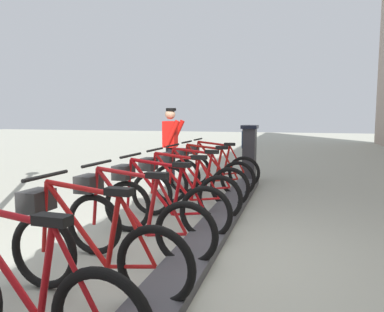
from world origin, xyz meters
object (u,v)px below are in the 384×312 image
(bike_docked_5, at_px, (131,220))
(bike_docked_7, at_px, (15,293))
(bike_docked_0, at_px, (216,167))
(bike_docked_6, at_px, (88,247))
(bike_docked_1, at_px, (206,173))
(worker_near_rack, at_px, (171,143))
(payment_kiosk, at_px, (249,152))
(bike_docked_3, at_px, (180,189))
(bike_docked_4, at_px, (160,202))
(bike_docked_2, at_px, (195,180))

(bike_docked_5, bearing_deg, bike_docked_7, 90.00)
(bike_docked_0, distance_m, bike_docked_6, 4.98)
(bike_docked_1, relative_size, bike_docked_5, 1.00)
(bike_docked_1, height_order, bike_docked_7, same)
(bike_docked_6, distance_m, worker_near_rack, 5.13)
(payment_kiosk, bearing_deg, bike_docked_3, 80.82)
(payment_kiosk, distance_m, bike_docked_3, 3.59)
(bike_docked_3, relative_size, bike_docked_6, 1.00)
(payment_kiosk, bearing_deg, bike_docked_4, 82.54)
(bike_docked_3, bearing_deg, bike_docked_0, -90.00)
(bike_docked_1, xyz_separation_m, bike_docked_5, (0.00, 3.32, 0.00))
(bike_docked_5, xyz_separation_m, bike_docked_6, (0.00, 0.83, 0.00))
(payment_kiosk, distance_m, bike_docked_5, 5.23)
(bike_docked_7, bearing_deg, bike_docked_6, -90.00)
(bike_docked_4, xyz_separation_m, bike_docked_6, (0.00, 1.66, 0.00))
(bike_docked_1, bearing_deg, bike_docked_3, 90.00)
(bike_docked_0, height_order, bike_docked_4, same)
(bike_docked_2, xyz_separation_m, bike_docked_4, (0.00, 1.66, 0.00))
(bike_docked_6, height_order, worker_near_rack, worker_near_rack)
(bike_docked_1, relative_size, bike_docked_3, 1.00)
(bike_docked_3, xyz_separation_m, bike_docked_6, (0.00, 2.49, 0.00))
(payment_kiosk, relative_size, bike_docked_3, 0.74)
(bike_docked_6, bearing_deg, bike_docked_0, -90.00)
(bike_docked_1, distance_m, bike_docked_5, 3.32)
(bike_docked_1, xyz_separation_m, bike_docked_7, (0.00, 4.98, 0.00))
(bike_docked_1, distance_m, bike_docked_6, 4.15)
(bike_docked_1, distance_m, bike_docked_7, 4.98)
(payment_kiosk, xyz_separation_m, worker_near_rack, (1.58, 1.02, 0.24))
(bike_docked_7, bearing_deg, worker_near_rack, -80.21)
(bike_docked_1, relative_size, worker_near_rack, 1.04)
(bike_docked_3, relative_size, bike_docked_7, 1.00)
(bike_docked_2, xyz_separation_m, bike_docked_7, (0.00, 4.15, 0.00))
(bike_docked_2, relative_size, bike_docked_7, 1.00)
(bike_docked_6, xyz_separation_m, bike_docked_7, (0.00, 0.83, 0.00))
(payment_kiosk, bearing_deg, bike_docked_2, 78.07)
(bike_docked_4, bearing_deg, worker_near_rack, -73.26)
(bike_docked_6, bearing_deg, payment_kiosk, -95.42)
(bike_docked_0, relative_size, bike_docked_1, 1.00)
(bike_docked_2, relative_size, bike_docked_3, 1.00)
(bike_docked_5, height_order, bike_docked_7, same)
(bike_docked_0, xyz_separation_m, bike_docked_3, (0.00, 2.49, 0.00))
(bike_docked_3, bearing_deg, bike_docked_7, 90.00)
(bike_docked_7, bearing_deg, bike_docked_4, -90.00)
(bike_docked_7, bearing_deg, bike_docked_5, -90.00)
(payment_kiosk, height_order, worker_near_rack, worker_near_rack)
(bike_docked_5, bearing_deg, bike_docked_3, -90.00)
(payment_kiosk, relative_size, bike_docked_7, 0.74)
(worker_near_rack, bearing_deg, bike_docked_0, 178.25)
(bike_docked_5, bearing_deg, bike_docked_6, 90.00)
(bike_docked_5, bearing_deg, payment_kiosk, -96.28)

